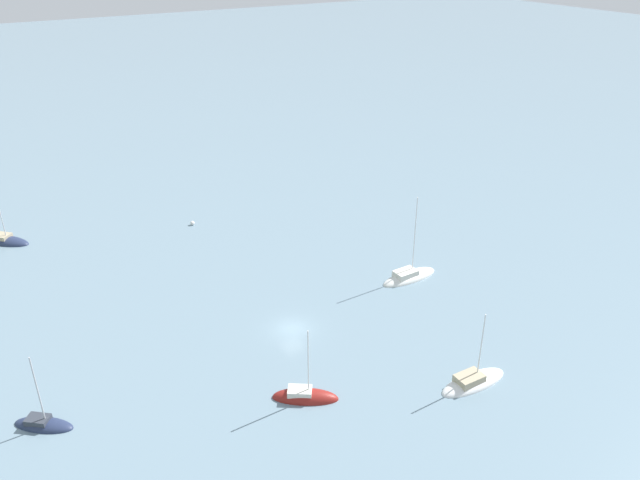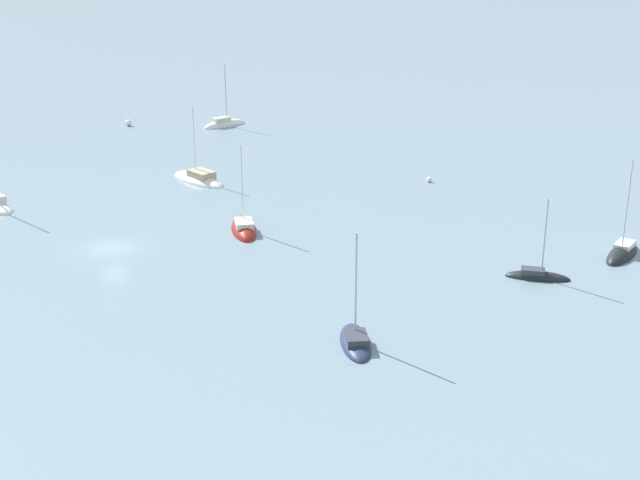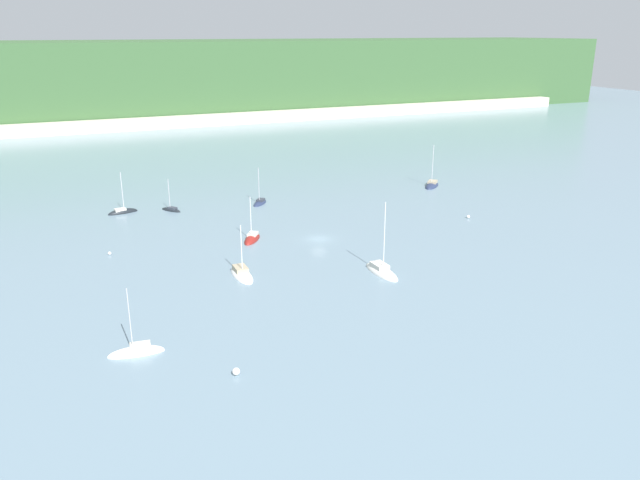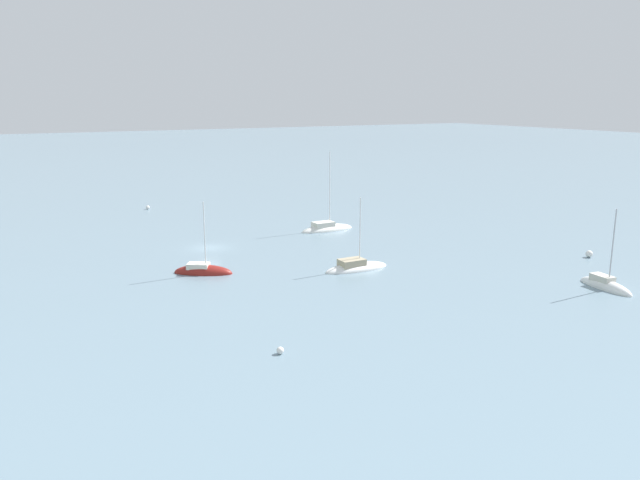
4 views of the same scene
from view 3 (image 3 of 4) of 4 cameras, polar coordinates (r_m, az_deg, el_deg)
The scene contains 14 objects.
ground_plane at distance 113.79m, azimuth -0.13°, elevation 0.08°, with size 600.00×600.00×0.00m, color slate.
hillside_ridge at distance 288.74m, azimuth -15.49°, elevation 13.98°, with size 444.30×68.22×31.88m.
shore_town_strip at distance 253.22m, azimuth -13.88°, elevation 10.39°, with size 377.66×6.00×4.24m.
sailboat_0 at distance 114.14m, azimuth -6.23°, elevation 0.07°, with size 5.53×6.79×9.13m.
sailboat_1 at distance 137.92m, azimuth -5.51°, elevation 3.38°, with size 5.29×5.86×8.65m.
sailboat_2 at distance 77.79m, azimuth -16.41°, elevation -9.87°, with size 6.75×2.54×9.34m.
sailboat_3 at distance 98.73m, azimuth 5.64°, elevation -2.91°, with size 3.10×8.63×12.47m.
sailboat_4 at distance 135.59m, azimuth -13.44°, elevation 2.67°, with size 4.20×5.21×7.36m.
sailboat_5 at distance 97.88m, azimuth -7.17°, elevation -3.16°, with size 2.80×8.08×9.09m.
sailboat_6 at distance 136.52m, azimuth -17.59°, elevation 2.41°, with size 6.49×3.14×9.52m.
sailboat_7 at distance 155.43m, azimuth 10.19°, elevation 4.92°, with size 7.59×7.58×11.08m.
mooring_buoy_0 at distance 129.92m, azimuth 13.40°, elevation 2.09°, with size 0.66×0.66×0.66m.
mooring_buoy_1 at distance 111.62m, azimuth -18.68°, elevation -1.16°, with size 0.57×0.57×0.57m.
mooring_buoy_2 at distance 71.02m, azimuth -7.68°, elevation -11.83°, with size 0.86×0.86×0.86m.
Camera 3 is at (-43.03, -98.90, 36.28)m, focal length 35.00 mm.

